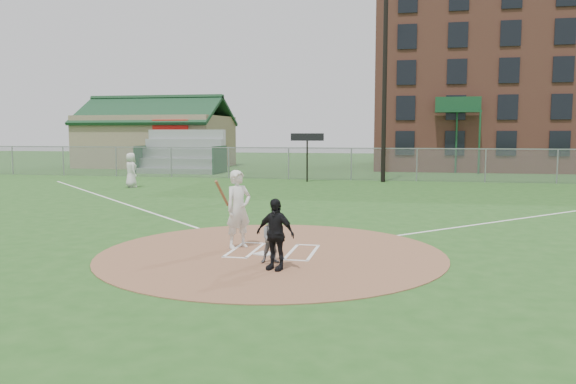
% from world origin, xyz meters
% --- Properties ---
extents(ground, '(140.00, 140.00, 0.00)m').
position_xyz_m(ground, '(0.00, 0.00, 0.00)').
color(ground, '#24511C').
rests_on(ground, ground).
extents(dirt_circle, '(8.40, 8.40, 0.02)m').
position_xyz_m(dirt_circle, '(0.00, 0.00, 0.01)').
color(dirt_circle, '#916244').
rests_on(dirt_circle, ground).
extents(home_plate, '(0.54, 0.54, 0.03)m').
position_xyz_m(home_plate, '(-0.12, -0.24, 0.03)').
color(home_plate, silver).
rests_on(home_plate, dirt_circle).
extents(foul_line_first, '(17.04, 17.04, 0.01)m').
position_xyz_m(foul_line_first, '(9.00, 9.00, 0.01)').
color(foul_line_first, white).
rests_on(foul_line_first, ground).
extents(foul_line_third, '(17.04, 17.04, 0.01)m').
position_xyz_m(foul_line_third, '(-9.00, 9.00, 0.01)').
color(foul_line_third, white).
rests_on(foul_line_third, ground).
extents(catcher, '(0.65, 0.58, 1.12)m').
position_xyz_m(catcher, '(0.27, -1.08, 0.58)').
color(catcher, slate).
rests_on(catcher, dirt_circle).
extents(umpire, '(0.97, 0.62, 1.53)m').
position_xyz_m(umpire, '(0.46, -1.67, 0.79)').
color(umpire, black).
rests_on(umpire, dirt_circle).
extents(ondeck_player, '(1.08, 1.06, 1.88)m').
position_xyz_m(ondeck_player, '(-11.27, 14.85, 0.94)').
color(ondeck_player, silver).
rests_on(ondeck_player, ground).
extents(batters_boxes, '(2.08, 1.88, 0.01)m').
position_xyz_m(batters_boxes, '(0.00, 0.15, 0.03)').
color(batters_boxes, white).
rests_on(batters_boxes, dirt_circle).
extents(batter_at_plate, '(0.82, 1.13, 1.98)m').
position_xyz_m(batter_at_plate, '(-0.95, 0.38, 1.01)').
color(batter_at_plate, silver).
rests_on(batter_at_plate, dirt_circle).
extents(outfield_fence, '(56.08, 0.08, 2.03)m').
position_xyz_m(outfield_fence, '(0.00, 22.00, 1.02)').
color(outfield_fence, slate).
rests_on(outfield_fence, ground).
extents(bleachers, '(6.08, 3.20, 3.20)m').
position_xyz_m(bleachers, '(-13.00, 26.20, 1.59)').
color(bleachers, '#B7BABF').
rests_on(bleachers, ground).
extents(clubhouse, '(12.20, 8.71, 6.23)m').
position_xyz_m(clubhouse, '(-18.00, 32.99, 2.39)').
color(clubhouse, gray).
rests_on(clubhouse, ground).
extents(brick_warehouse, '(30.00, 17.17, 15.00)m').
position_xyz_m(brick_warehouse, '(16.00, 37.96, 7.50)').
color(brick_warehouse, brown).
rests_on(brick_warehouse, ground).
extents(light_pole, '(1.20, 0.30, 12.22)m').
position_xyz_m(light_pole, '(2.00, 21.00, 6.61)').
color(light_pole, black).
rests_on(light_pole, ground).
extents(scoreboard_sign, '(2.00, 0.10, 2.93)m').
position_xyz_m(scoreboard_sign, '(-2.50, 20.20, 2.39)').
color(scoreboard_sign, black).
rests_on(scoreboard_sign, ground).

